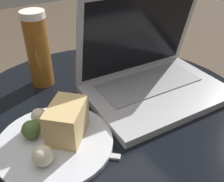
# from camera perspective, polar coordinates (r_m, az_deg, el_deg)

# --- Properties ---
(table) EXTENTS (0.72, 0.72, 0.55)m
(table) POSITION_cam_1_polar(r_m,az_deg,el_deg) (0.71, -0.97, -13.23)
(table) COLOR black
(table) RESTS_ON ground_plane
(laptop) EXTENTS (0.35, 0.26, 0.25)m
(laptop) POSITION_cam_1_polar(r_m,az_deg,el_deg) (0.67, 8.36, 4.01)
(laptop) COLOR #B2B2B7
(laptop) RESTS_ON table
(beer_glass) EXTENTS (0.06, 0.06, 0.20)m
(beer_glass) POSITION_cam_1_polar(r_m,az_deg,el_deg) (0.69, -15.79, 8.66)
(beer_glass) COLOR brown
(beer_glass) RESTS_ON table
(snack_plate) EXTENTS (0.23, 0.23, 0.08)m
(snack_plate) POSITION_cam_1_polar(r_m,az_deg,el_deg) (0.53, -11.85, -8.91)
(snack_plate) COLOR silver
(snack_plate) RESTS_ON table
(fork) EXTENTS (0.14, 0.13, 0.00)m
(fork) POSITION_cam_1_polar(r_m,az_deg,el_deg) (0.52, -9.32, -12.73)
(fork) COLOR silver
(fork) RESTS_ON table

